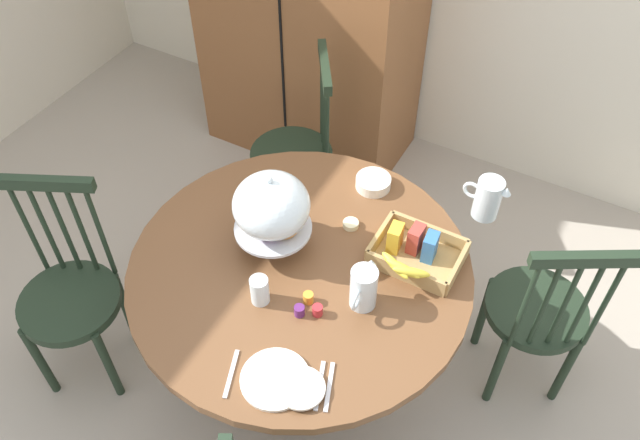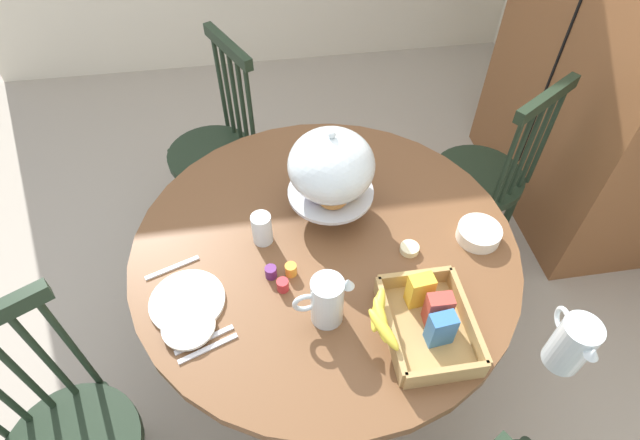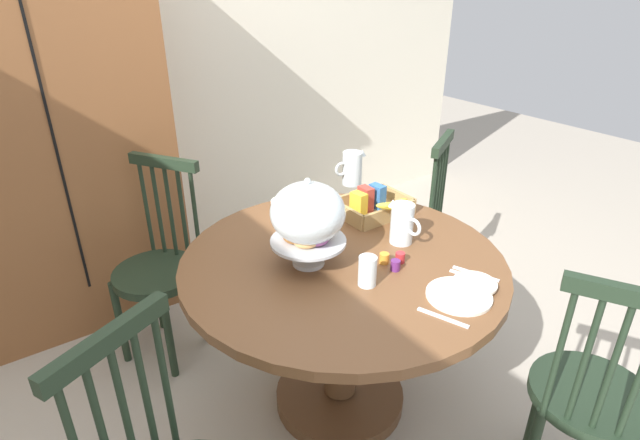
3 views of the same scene
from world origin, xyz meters
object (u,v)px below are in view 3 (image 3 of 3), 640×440
Objects in this scene: wooden_armoire at (46,140)px; orange_juice_pitcher at (402,225)px; windsor_chair_far_side at (409,226)px; china_plate_large at (459,296)px; pastry_stand_with_dome at (308,217)px; china_plate_small at (475,283)px; windsor_chair_facing_door at (592,400)px; windsor_chair_near_window at (160,271)px; milk_pitcher at (352,170)px; dining_table at (342,302)px; cereal_basket at (374,205)px; cereal_bowl at (286,205)px; drinking_glass at (367,271)px; butter_dish at (319,225)px.

orange_juice_pitcher is (1.02, -1.44, -0.17)m from wooden_armoire.
windsor_chair_far_side is 1.12m from china_plate_large.
wooden_armoire is at bearing 116.33° from china_plate_large.
china_plate_small is (0.38, -0.46, -0.18)m from pastry_stand_with_dome.
windsor_chair_near_window is at bearing 118.87° from windsor_chair_facing_door.
milk_pitcher is at bearing 76.17° from china_plate_small.
cereal_basket is (0.35, 0.22, 0.25)m from dining_table.
cereal_bowl is at bearing 136.99° from cereal_basket.
china_plate_small is 1.07× the size of cereal_bowl.
wooden_armoire is at bearing 118.63° from china_plate_small.
wooden_armoire is at bearing 132.75° from cereal_basket.
drinking_glass reaches higher than dining_table.
milk_pitcher is at bearing 86.58° from windsor_chair_facing_door.
drinking_glass is (0.71, -1.60, -0.19)m from wooden_armoire.
cereal_bowl reaches higher than butter_dish.
wooden_armoire is 1.51m from milk_pitcher.
pastry_stand_with_dome reaches higher than orange_juice_pitcher.
dining_table is at bearing 172.00° from orange_juice_pitcher.
china_plate_large is 3.67× the size of butter_dish.
orange_juice_pitcher is at bearing -138.90° from windsor_chair_far_side.
dining_table is 8.26× the size of china_plate_small.
cereal_basket is (0.48, 0.18, -0.15)m from pastry_stand_with_dome.
wooden_armoire reaches higher than butter_dish.
windsor_chair_far_side is 0.81m from orange_juice_pitcher.
butter_dish is (-0.09, 0.69, 0.01)m from china_plate_large.
cereal_bowl is (-0.76, 0.06, 0.31)m from windsor_chair_far_side.
orange_juice_pitcher is 0.55× the size of cereal_basket.
milk_pitcher is (0.62, 0.52, -0.12)m from pastry_stand_with_dome.
dining_table is at bearing 110.30° from china_plate_large.
china_plate_large is 2.00× the size of drinking_glass.
wooden_armoire is 2.01× the size of windsor_chair_facing_door.
windsor_chair_facing_door reaches higher than milk_pitcher.
butter_dish is (0.02, -0.23, -0.01)m from cereal_bowl.
wooden_armoire is 13.07× the size of china_plate_small.
cereal_basket is at bearing 20.76° from pastry_stand_with_dome.
cereal_bowl is (-0.29, 0.27, -0.02)m from cereal_basket.
drinking_glass is at bearing -69.47° from pastry_stand_with_dome.
windsor_chair_facing_door is (0.89, -1.61, 0.00)m from windsor_chair_near_window.
orange_juice_pitcher is 0.64m from milk_pitcher.
wooden_armoire is 2.09m from china_plate_small.
windsor_chair_facing_door is 5.35× the size of milk_pitcher.
cereal_basket is (1.09, -1.18, -0.20)m from wooden_armoire.
wooden_armoire is at bearing 131.35° from cereal_bowl.
wooden_armoire is at bearing 113.82° from drinking_glass.
dining_table is 0.42m from pastry_stand_with_dome.
windsor_chair_near_window is 0.82m from butter_dish.
dining_table is at bearing -151.72° from windsor_chair_far_side.
butter_dish is (0.55, -0.53, 0.30)m from windsor_chair_near_window.
windsor_chair_far_side is at bearing 53.10° from china_plate_large.
dining_table is 3.60× the size of pastry_stand_with_dome.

